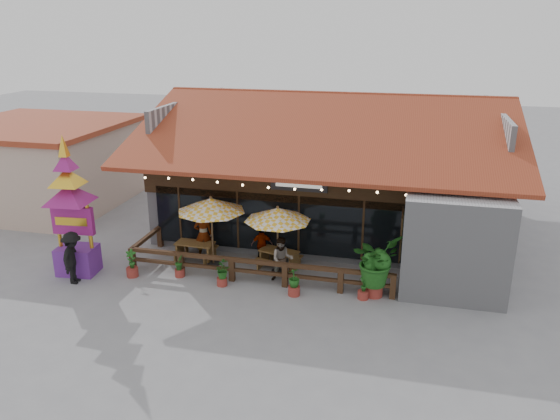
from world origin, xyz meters
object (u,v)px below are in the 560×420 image
(picnic_table_left, at_px, (195,248))
(picnic_table_right, at_px, (279,256))
(umbrella_left, at_px, (211,205))
(pedestrian, at_px, (73,258))
(tropical_plant, at_px, (376,262))
(thai_sign_tower, at_px, (70,197))
(umbrella_right, at_px, (278,215))

(picnic_table_left, relative_size, picnic_table_right, 0.87)
(umbrella_left, distance_m, pedestrian, 5.31)
(tropical_plant, distance_m, pedestrian, 10.80)
(thai_sign_tower, bearing_deg, tropical_plant, 3.95)
(tropical_plant, xyz_separation_m, pedestrian, (-10.68, -1.53, -0.31))
(umbrella_right, xyz_separation_m, tropical_plant, (3.71, -1.04, -1.04))
(picnic_table_right, xyz_separation_m, tropical_plant, (3.76, -1.46, 0.81))
(umbrella_right, bearing_deg, thai_sign_tower, -166.18)
(pedestrian, bearing_deg, picnic_table_right, -75.36)
(picnic_table_right, xyz_separation_m, thai_sign_tower, (-7.28, -2.23, 2.53))
(thai_sign_tower, bearing_deg, picnic_table_right, 17.01)
(pedestrian, bearing_deg, umbrella_left, -67.03)
(tropical_plant, relative_size, pedestrian, 1.15)
(thai_sign_tower, xyz_separation_m, tropical_plant, (11.04, 0.76, -1.72))
(thai_sign_tower, height_order, pedestrian, thai_sign_tower)
(umbrella_right, xyz_separation_m, pedestrian, (-6.97, -2.58, -1.35))
(pedestrian, bearing_deg, umbrella_right, -78.52)
(pedestrian, bearing_deg, picnic_table_left, -58.55)
(umbrella_left, bearing_deg, tropical_plant, -10.31)
(tropical_plant, height_order, pedestrian, tropical_plant)
(tropical_plant, bearing_deg, pedestrian, -171.83)
(thai_sign_tower, bearing_deg, picnic_table_left, 29.52)
(umbrella_right, relative_size, picnic_table_right, 1.85)
(umbrella_left, distance_m, tropical_plant, 6.55)
(umbrella_left, distance_m, picnic_table_right, 3.26)
(umbrella_right, distance_m, tropical_plant, 3.99)
(umbrella_left, relative_size, pedestrian, 1.44)
(umbrella_left, relative_size, picnic_table_right, 1.58)
(umbrella_left, xyz_separation_m, pedestrian, (-4.34, -2.69, -1.47))
(umbrella_right, distance_m, thai_sign_tower, 7.58)
(picnic_table_right, distance_m, tropical_plant, 4.12)
(thai_sign_tower, bearing_deg, pedestrian, -64.99)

